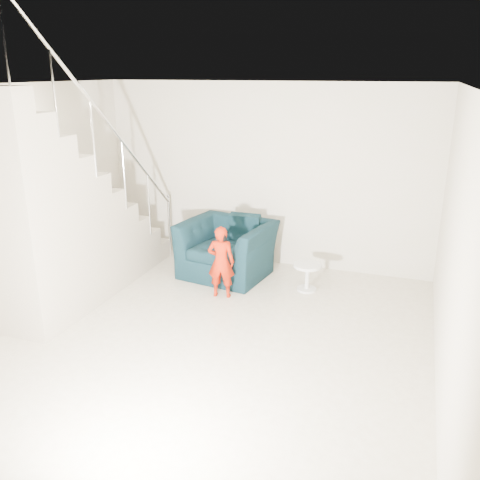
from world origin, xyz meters
name	(u,v)px	position (x,y,z in m)	size (l,w,h in m)	color
floor	(190,346)	(0.00, 0.00, 0.00)	(5.50, 5.50, 0.00)	tan
ceiling	(181,86)	(0.00, 0.00, 2.70)	(5.50, 5.50, 0.00)	silver
back_wall	(265,176)	(0.00, 2.75, 1.35)	(5.00, 5.00, 0.00)	#B6AF94
right_wall	(455,256)	(2.50, 0.00, 1.35)	(5.50, 5.50, 0.00)	#B6AF94
armchair	(227,249)	(-0.35, 2.05, 0.39)	(1.21, 1.06, 0.79)	black
toddler	(221,262)	(-0.15, 1.31, 0.48)	(0.35, 0.23, 0.96)	#8E2104
side_table	(307,273)	(0.87, 1.87, 0.25)	(0.38, 0.38, 0.38)	silver
staircase	(60,230)	(-2.00, 0.55, 0.95)	(1.02, 3.03, 3.62)	#ADA089
cushion	(246,228)	(-0.17, 2.38, 0.63)	(0.46, 0.13, 0.44)	black
throw	(196,237)	(-0.87, 2.12, 0.50)	(0.05, 0.46, 0.52)	black
phone	(225,237)	(-0.08, 1.27, 0.84)	(0.02, 0.05, 0.10)	black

